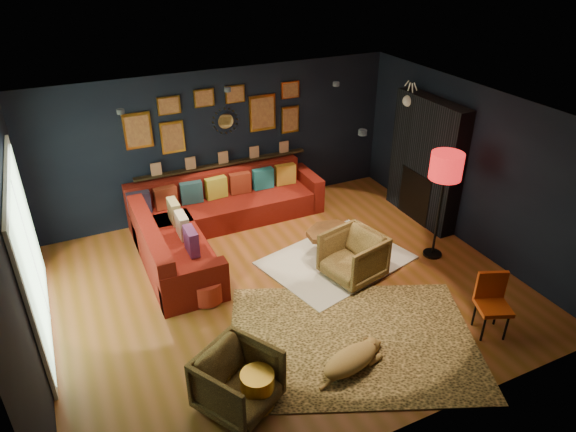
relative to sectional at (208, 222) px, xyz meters
name	(u,v)px	position (x,y,z in m)	size (l,w,h in m)	color
floor	(287,287)	(0.61, -1.81, -0.32)	(6.50, 6.50, 0.00)	brown
room_walls	(286,190)	(0.61, -1.81, 1.27)	(6.50, 6.50, 6.50)	black
sectional	(208,222)	(0.00, 0.00, 0.00)	(3.41, 2.69, 0.86)	maroon
ledge	(223,164)	(0.61, 0.87, 0.60)	(3.20, 0.12, 0.04)	black
gallery_wall	(219,116)	(0.60, 0.91, 1.48)	(3.15, 0.04, 1.02)	gold
sunburst_mirror	(225,121)	(0.71, 0.91, 1.38)	(0.47, 0.16, 0.47)	silver
fireplace	(425,165)	(3.71, -0.91, 0.70)	(0.31, 1.60, 2.20)	black
deer_head	(416,99)	(3.75, -0.41, 1.73)	(0.50, 0.28, 0.45)	white
sliding_door	(30,255)	(-2.60, -1.21, 0.78)	(0.06, 2.80, 2.20)	white
ceiling_spots	(261,102)	(0.61, -1.01, 2.24)	(3.30, 2.50, 0.06)	black
shag_rug	(336,260)	(1.61, -1.54, -0.31)	(2.16, 1.57, 0.03)	silver
leopard_rug	(352,340)	(0.89, -3.20, -0.31)	(3.13, 2.24, 0.02)	#DBAF64
coffee_table	(329,234)	(1.61, -1.29, 0.04)	(0.94, 0.78, 0.41)	brown
pouf	(206,289)	(-0.54, -1.61, -0.14)	(0.48, 0.48, 0.31)	#A5291B
armchair_left	(238,379)	(-0.77, -3.54, 0.07)	(0.76, 0.71, 0.78)	#B48A43
armchair_right	(353,254)	(1.61, -2.00, 0.08)	(0.78, 0.73, 0.80)	#B48A43
gold_stool	(258,390)	(-0.59, -3.63, -0.09)	(0.37, 0.37, 0.46)	gold
orange_chair	(492,299)	(2.60, -3.76, 0.17)	(0.51, 0.51, 0.84)	black
floor_lamp	(446,170)	(3.11, -2.04, 1.17)	(0.49, 0.49, 1.77)	black
dog	(351,357)	(0.61, -3.61, -0.13)	(1.10, 0.54, 0.35)	#B68948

